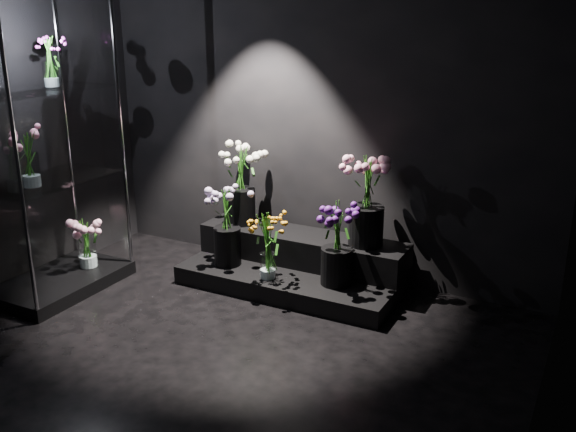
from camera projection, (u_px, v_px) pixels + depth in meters
The scene contains 13 objects.
floor at pixel (178, 379), 3.97m from camera, with size 4.00×4.00×0.00m, color black.
wall_back at pixel (318, 109), 5.22m from camera, with size 4.00×4.00×0.00m, color black.
wall_right at pixel (552, 208), 2.65m from camera, with size 4.00×4.00×0.00m, color black.
display_riser at pixel (297, 264), 5.30m from camera, with size 1.78×0.79×0.40m.
display_case at pixel (45, 147), 4.87m from camera, with size 0.64×1.07×2.36m.
bouquet_orange_bells at pixel (267, 245), 4.98m from camera, with size 0.30×0.30×0.55m.
bouquet_lilac at pixel (227, 220), 5.23m from camera, with size 0.44×0.44×0.64m.
bouquet_purple at pixel (337, 239), 4.86m from camera, with size 0.39×0.39×0.66m.
bouquet_cream_roses at pixel (241, 178), 5.46m from camera, with size 0.44×0.44×0.68m.
bouquet_pink_roses at pixel (367, 196), 4.96m from camera, with size 0.41×0.41×0.73m.
bouquet_case_pink at pixel (29, 158), 4.70m from camera, with size 0.32×0.32×0.41m.
bouquet_case_magenta at pixel (49, 60), 4.81m from camera, with size 0.22×0.22×0.38m.
bouquet_case_base_pink at pixel (86, 241), 5.33m from camera, with size 0.34×0.34×0.42m.
Camera 1 is at (2.19, -2.75, 2.20)m, focal length 40.00 mm.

